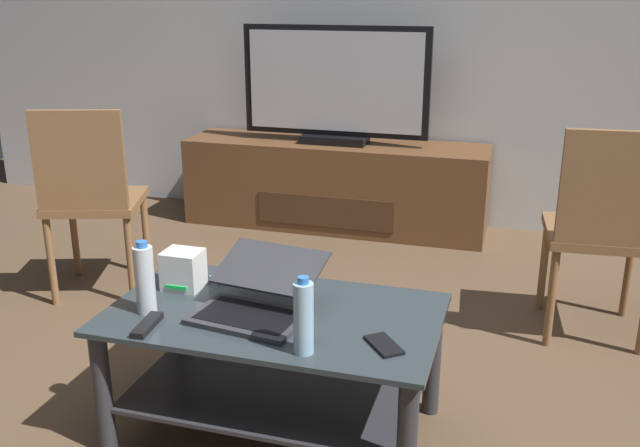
# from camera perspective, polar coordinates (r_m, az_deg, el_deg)

# --- Properties ---
(ground_plane) EXTENTS (7.68, 7.68, 0.00)m
(ground_plane) POSITION_cam_1_polar(r_m,az_deg,el_deg) (2.59, -3.17, -16.43)
(ground_plane) COLOR brown
(back_wall) EXTENTS (6.40, 0.12, 2.80)m
(back_wall) POSITION_cam_1_polar(r_m,az_deg,el_deg) (4.63, 7.72, 17.31)
(back_wall) COLOR silver
(back_wall) RESTS_ON ground
(coffee_table) EXTENTS (1.10, 0.64, 0.46)m
(coffee_table) POSITION_cam_1_polar(r_m,az_deg,el_deg) (2.44, -3.67, -10.21)
(coffee_table) COLOR #2D383D
(coffee_table) RESTS_ON ground
(media_cabinet) EXTENTS (1.92, 0.48, 0.55)m
(media_cabinet) POSITION_cam_1_polar(r_m,az_deg,el_deg) (4.56, 1.24, 3.15)
(media_cabinet) COLOR brown
(media_cabinet) RESTS_ON ground
(television) EXTENTS (1.17, 0.20, 0.72)m
(television) POSITION_cam_1_polar(r_m,az_deg,el_deg) (4.42, 1.22, 10.89)
(television) COLOR black
(television) RESTS_ON media_cabinet
(dining_chair) EXTENTS (0.47, 0.47, 0.96)m
(dining_chair) POSITION_cam_1_polar(r_m,az_deg,el_deg) (3.21, 21.87, -0.03)
(dining_chair) COLOR brown
(dining_chair) RESTS_ON ground
(side_chair) EXTENTS (0.56, 0.56, 0.96)m
(side_chair) POSITION_cam_1_polar(r_m,az_deg,el_deg) (3.60, -18.03, 2.39)
(side_chair) COLOR brown
(side_chair) RESTS_ON ground
(laptop) EXTENTS (0.41, 0.43, 0.17)m
(laptop) POSITION_cam_1_polar(r_m,az_deg,el_deg) (2.35, -5.07, -5.89)
(laptop) COLOR #333338
(laptop) RESTS_ON coffee_table
(router_box) EXTENTS (0.13, 0.12, 0.14)m
(router_box) POSITION_cam_1_polar(r_m,az_deg,el_deg) (2.57, -10.96, -3.66)
(router_box) COLOR white
(router_box) RESTS_ON coffee_table
(water_bottle_near) EXTENTS (0.06, 0.06, 0.24)m
(water_bottle_near) POSITION_cam_1_polar(r_m,az_deg,el_deg) (2.07, -1.34, -7.57)
(water_bottle_near) COLOR #99C6E5
(water_bottle_near) RESTS_ON coffee_table
(water_bottle_far) EXTENTS (0.06, 0.06, 0.25)m
(water_bottle_far) POSITION_cam_1_polar(r_m,az_deg,el_deg) (2.39, -13.93, -4.36)
(water_bottle_far) COLOR silver
(water_bottle_far) RESTS_ON coffee_table
(cell_phone) EXTENTS (0.14, 0.15, 0.01)m
(cell_phone) POSITION_cam_1_polar(r_m,az_deg,el_deg) (2.16, 5.17, -9.71)
(cell_phone) COLOR black
(cell_phone) RESTS_ON coffee_table
(tv_remote) EXTENTS (0.06, 0.16, 0.02)m
(tv_remote) POSITION_cam_1_polar(r_m,az_deg,el_deg) (2.33, -13.74, -7.94)
(tv_remote) COLOR black
(tv_remote) RESTS_ON coffee_table
(soundbar_remote) EXTENTS (0.11, 0.16, 0.02)m
(soundbar_remote) POSITION_cam_1_polar(r_m,az_deg,el_deg) (2.66, -7.31, -4.06)
(soundbar_remote) COLOR #99999E
(soundbar_remote) RESTS_ON coffee_table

